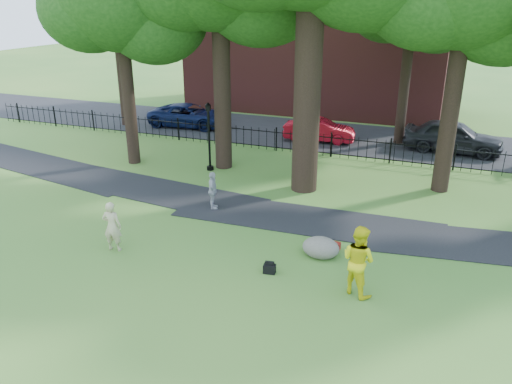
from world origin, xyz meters
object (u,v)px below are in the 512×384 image
at_px(lamppost, 209,138).
at_px(boulder, 321,246).
at_px(red_sedan, 319,130).
at_px(woman, 112,226).
at_px(man, 358,260).

bearing_deg(lamppost, boulder, -52.28).
bearing_deg(red_sedan, lamppost, 146.66).
height_order(woman, man, man).
height_order(boulder, red_sedan, red_sedan).
height_order(man, lamppost, lamppost).
relative_size(boulder, lamppost, 0.37).
relative_size(lamppost, red_sedan, 0.81).
xyz_separation_m(boulder, red_sedan, (-3.50, 13.28, 0.31)).
distance_m(man, red_sedan, 15.81).
xyz_separation_m(man, lamppost, (-8.56, 8.13, 0.58)).
distance_m(woman, man, 7.92).
xyz_separation_m(man, red_sedan, (-4.97, 15.00, -0.37)).
relative_size(woman, lamppost, 0.52).
distance_m(man, boulder, 2.36).
bearing_deg(lamppost, man, -53.69).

